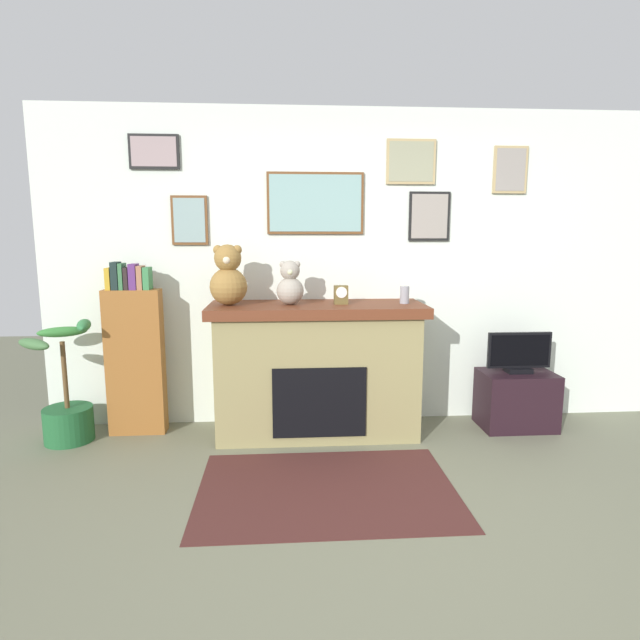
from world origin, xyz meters
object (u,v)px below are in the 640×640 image
tv_stand (516,400)px  teddy_bear_tan (290,285)px  teddy_bear_brown (228,278)px  mantel_clock (341,295)px  candle_jar (405,295)px  potted_plant (67,407)px  television (519,354)px  fireplace (317,369)px  bookshelf (135,355)px

tv_stand → teddy_bear_tan: size_ratio=1.73×
teddy_bear_brown → mantel_clock: bearing=-0.1°
mantel_clock → candle_jar: bearing=0.2°
candle_jar → teddy_bear_tan: teddy_bear_tan is taller
potted_plant → television: 3.61m
teddy_bear_brown → teddy_bear_tan: teddy_bear_brown is taller
fireplace → teddy_bear_tan: teddy_bear_tan is taller
television → teddy_bear_tan: 1.95m
potted_plant → bookshelf: bearing=16.6°
candle_jar → mantel_clock: 0.50m
bookshelf → television: (3.10, -0.10, -0.01)m
mantel_clock → teddy_bear_tan: teddy_bear_tan is taller
television → mantel_clock: size_ratio=3.61×
bookshelf → fireplace: bearing=-4.0°
teddy_bear_brown → potted_plant: bearing=-178.7°
television → candle_jar: (-0.97, -0.02, 0.49)m
tv_stand → teddy_bear_brown: size_ratio=1.27×
mantel_clock → teddy_bear_tan: size_ratio=0.43×
television → potted_plant: bearing=-179.3°
mantel_clock → teddy_bear_tan: bearing=179.8°
potted_plant → teddy_bear_tan: teddy_bear_tan is taller
fireplace → bookshelf: size_ratio=1.22×
potted_plant → tv_stand: potted_plant is taller
fireplace → potted_plant: 1.95m
bookshelf → teddy_bear_brown: (0.76, -0.12, 0.62)m
mantel_clock → teddy_bear_brown: (-0.87, 0.00, 0.13)m
mantel_clock → television: bearing=0.7°
teddy_bear_tan → teddy_bear_brown: bearing=-180.0°
candle_jar → teddy_bear_tan: bearing=-180.0°
tv_stand → television: television is taller
bookshelf → potted_plant: (-0.49, -0.15, -0.36)m
fireplace → television: (1.66, -0.00, 0.10)m
tv_stand → mantel_clock: (-1.47, -0.02, 0.89)m
bookshelf → candle_jar: (2.13, -0.12, 0.48)m
bookshelf → teddy_bear_tan: (1.24, -0.12, 0.57)m
tv_stand → television: (-0.00, -0.00, 0.39)m
candle_jar → mantel_clock: (-0.50, -0.00, 0.00)m
potted_plant → television: size_ratio=1.81×
tv_stand → candle_jar: bearing=-178.9°
tv_stand → teddy_bear_tan: 2.10m
potted_plant → tv_stand: size_ratio=1.61×
television → candle_jar: 1.09m
fireplace → candle_jar: (0.69, -0.02, 0.59)m
fireplace → teddy_bear_tan: 0.71m
fireplace → television: fireplace is taller
bookshelf → television: size_ratio=2.63×
television → teddy_bear_brown: (-2.34, -0.02, 0.63)m
fireplace → potted_plant: bearing=-178.6°
fireplace → candle_jar: 0.91m
teddy_bear_brown → bookshelf: bearing=171.1°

